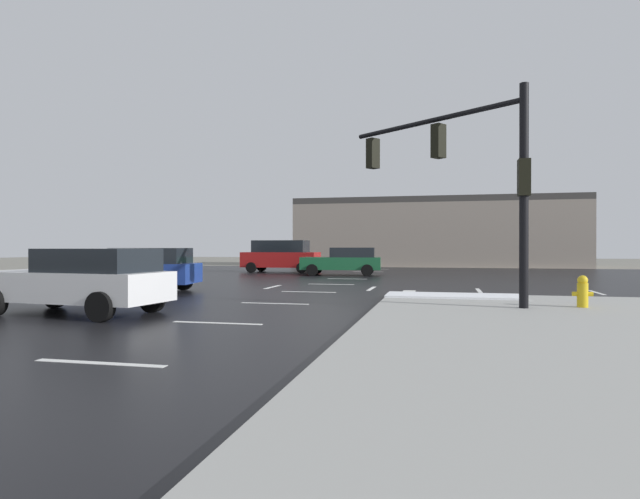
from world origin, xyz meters
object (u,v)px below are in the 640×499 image
(sedan_white, at_px, (81,280))
(sedan_green, at_px, (344,261))
(fire_hydrant, at_px, (583,291))
(suv_red, at_px, (281,255))
(sedan_blue, at_px, (138,269))
(traffic_signal_mast, at_px, (466,164))

(sedan_white, xyz_separation_m, sedan_green, (3.02, 18.72, 0.00))
(fire_hydrant, relative_size, suv_red, 0.16)
(sedan_white, distance_m, sedan_green, 18.97)
(sedan_blue, bearing_deg, fire_hydrant, 161.84)
(fire_hydrant, distance_m, sedan_blue, 14.31)
(sedan_white, height_order, suv_red, suv_red)
(fire_hydrant, bearing_deg, sedan_white, -165.01)
(sedan_white, bearing_deg, traffic_signal_mast, -151.75)
(traffic_signal_mast, distance_m, suv_red, 20.79)
(sedan_green, bearing_deg, sedan_blue, 62.54)
(fire_hydrant, xyz_separation_m, sedan_green, (-8.82, 15.55, 0.32))
(fire_hydrant, bearing_deg, suv_red, 126.35)
(traffic_signal_mast, xyz_separation_m, fire_hydrant, (2.78, -0.52, -3.35))
(sedan_white, height_order, sedan_blue, same)
(sedan_green, bearing_deg, traffic_signal_mast, 106.71)
(sedan_blue, height_order, sedan_green, same)
(sedan_blue, relative_size, sedan_green, 1.01)
(traffic_signal_mast, relative_size, sedan_blue, 1.18)
(traffic_signal_mast, relative_size, sedan_white, 1.18)
(traffic_signal_mast, height_order, fire_hydrant, traffic_signal_mast)
(traffic_signal_mast, distance_m, sedan_blue, 11.87)
(traffic_signal_mast, relative_size, sedan_green, 1.18)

